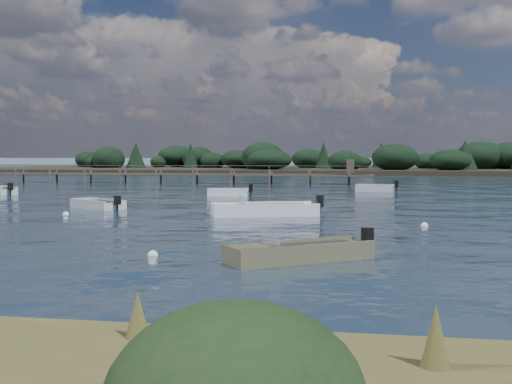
% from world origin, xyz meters
% --- Properties ---
extents(ground, '(400.00, 400.00, 0.00)m').
position_xyz_m(ground, '(0.00, 60.00, 0.00)').
color(ground, '#142230').
rests_on(ground, ground).
extents(dinghy_extra_a, '(4.23, 3.62, 1.11)m').
position_xyz_m(dinghy_extra_a, '(4.07, -3.21, 0.15)').
color(dinghy_extra_a, '#6C6748').
rests_on(dinghy_extra_a, ground).
extents(dinghy_mid_grey, '(3.95, 3.41, 1.05)m').
position_xyz_m(dinghy_mid_grey, '(-9.43, 13.37, 0.14)').
color(dinghy_mid_grey, '#B6BCBE').
rests_on(dinghy_mid_grey, ground).
extents(dinghy_mid_white_a, '(5.77, 3.58, 1.33)m').
position_xyz_m(dinghy_mid_white_a, '(0.76, 10.62, 0.17)').
color(dinghy_mid_white_a, white).
rests_on(dinghy_mid_white_a, ground).
extents(tender_far_grey_b, '(3.62, 1.69, 1.22)m').
position_xyz_m(tender_far_grey_b, '(6.50, 34.39, 0.17)').
color(tender_far_grey_b, '#B6BCBE').
rests_on(tender_far_grey_b, ground).
extents(tender_far_grey, '(3.49, 3.19, 1.22)m').
position_xyz_m(tender_far_grey, '(-22.96, 25.48, 0.17)').
color(tender_far_grey, '#B6BCBE').
rests_on(tender_far_grey, ground).
extents(tender_far_white, '(3.43, 1.45, 1.16)m').
position_xyz_m(tender_far_white, '(-4.49, 25.93, 0.16)').
color(tender_far_white, white).
rests_on(tender_far_white, ground).
extents(buoy_a, '(0.32, 0.32, 0.32)m').
position_xyz_m(buoy_a, '(-0.40, -3.01, 0.00)').
color(buoy_a, white).
rests_on(buoy_a, ground).
extents(buoy_b, '(0.32, 0.32, 0.32)m').
position_xyz_m(buoy_b, '(8.37, 6.93, 0.00)').
color(buoy_b, white).
rests_on(buoy_b, ground).
extents(buoy_c, '(0.32, 0.32, 0.32)m').
position_xyz_m(buoy_c, '(-9.39, 9.33, 0.00)').
color(buoy_c, white).
rests_on(buoy_c, ground).
extents(jetty, '(64.50, 3.20, 3.40)m').
position_xyz_m(jetty, '(-21.74, 47.99, 0.98)').
color(jetty, '#4E4139').
rests_on(jetty, ground).
extents(far_headland, '(190.00, 40.00, 5.80)m').
position_xyz_m(far_headland, '(25.00, 100.00, 1.96)').
color(far_headland, black).
rests_on(far_headland, ground).
extents(distant_haze, '(280.00, 20.00, 2.40)m').
position_xyz_m(distant_haze, '(-90.00, 230.00, 0.00)').
color(distant_haze, '#8C9EAD').
rests_on(distant_haze, ground).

